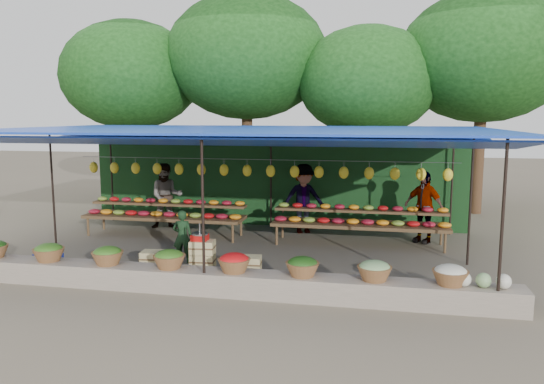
% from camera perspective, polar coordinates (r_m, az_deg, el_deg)
% --- Properties ---
extents(ground, '(60.00, 60.00, 0.00)m').
position_cam_1_polar(ground, '(12.15, -2.87, -6.57)').
color(ground, '#675B4B').
rests_on(ground, ground).
extents(stone_curb, '(10.60, 0.55, 0.40)m').
position_cam_1_polar(stone_curb, '(9.56, -7.00, -9.51)').
color(stone_curb, slate).
rests_on(stone_curb, ground).
extents(stall_canopy, '(10.80, 6.60, 2.82)m').
position_cam_1_polar(stall_canopy, '(11.81, -2.90, 6.17)').
color(stall_canopy, black).
rests_on(stall_canopy, ground).
extents(produce_baskets, '(8.98, 0.58, 0.34)m').
position_cam_1_polar(produce_baskets, '(9.49, -7.62, -7.37)').
color(produce_baskets, brown).
rests_on(produce_baskets, stone_curb).
extents(netting_backdrop, '(10.60, 0.06, 2.50)m').
position_cam_1_polar(netting_backdrop, '(14.94, 0.07, 1.11)').
color(netting_backdrop, '#1A4A22').
rests_on(netting_backdrop, ground).
extents(tree_row, '(16.51, 5.50, 7.12)m').
position_cam_1_polar(tree_row, '(17.71, 3.64, 13.41)').
color(tree_row, '#3B1F15').
rests_on(tree_row, ground).
extents(fruit_table_left, '(4.21, 0.95, 0.93)m').
position_cam_1_polar(fruit_table_left, '(14.06, -11.41, -2.16)').
color(fruit_table_left, '#503D20').
rests_on(fruit_table_left, ground).
extents(fruit_table_right, '(4.21, 0.95, 0.93)m').
position_cam_1_polar(fruit_table_right, '(12.98, 9.42, -2.97)').
color(fruit_table_right, '#503D20').
rests_on(fruit_table_right, ground).
extents(crate_counter, '(2.38, 0.38, 0.77)m').
position_cam_1_polar(crate_counter, '(10.23, -7.61, -7.70)').
color(crate_counter, tan).
rests_on(crate_counter, ground).
extents(weighing_scale, '(0.31, 0.31, 0.33)m').
position_cam_1_polar(weighing_scale, '(10.10, -7.77, -4.75)').
color(weighing_scale, red).
rests_on(weighing_scale, crate_counter).
extents(vendor_seated, '(0.46, 0.35, 1.13)m').
position_cam_1_polar(vendor_seated, '(11.40, -9.61, -4.74)').
color(vendor_seated, '#18351B').
rests_on(vendor_seated, ground).
extents(customer_left, '(1.06, 0.95, 1.81)m').
position_cam_1_polar(customer_left, '(14.85, -11.28, -0.44)').
color(customer_left, slate).
rests_on(customer_left, ground).
extents(customer_mid, '(1.36, 1.09, 1.84)m').
position_cam_1_polar(customer_mid, '(14.06, 3.42, -0.72)').
color(customer_mid, slate).
rests_on(customer_mid, ground).
extents(customer_right, '(1.10, 0.94, 1.77)m').
position_cam_1_polar(customer_right, '(13.49, 15.99, -1.56)').
color(customer_right, slate).
rests_on(customer_right, ground).
extents(blue_crate_front, '(0.48, 0.35, 0.28)m').
position_cam_1_polar(blue_crate_front, '(11.68, -26.06, -7.32)').
color(blue_crate_front, navy).
rests_on(blue_crate_front, ground).
extents(blue_crate_back, '(0.55, 0.44, 0.30)m').
position_cam_1_polar(blue_crate_back, '(11.90, -22.92, -6.82)').
color(blue_crate_back, navy).
rests_on(blue_crate_back, ground).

